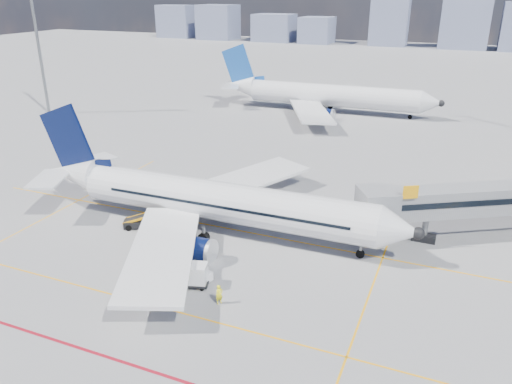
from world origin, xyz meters
TOP-DOWN VIEW (x-y plane):
  - ground at (0.00, 0.00)m, footprint 420.00×420.00m
  - apron_markings at (-0.58, -3.91)m, footprint 90.00×35.12m
  - jet_bridge at (23.51, 16.91)m, footprint 23.55×15.78m
  - floodlight_mast_nw at (-55.00, 40.00)m, footprint 3.20×0.61m
  - distant_skyline at (9.36, 190.00)m, footprint 250.06×14.76m
  - main_aircraft at (-2.88, 7.05)m, footprint 39.71×34.61m
  - second_aircraft at (-6.46, 61.49)m, footprint 43.53×37.93m
  - baggage_tug at (0.61, -1.58)m, footprint 2.31×1.67m
  - cargo_dolly at (0.16, -2.56)m, footprint 3.78×2.48m
  - belt_loader at (-8.78, 5.17)m, footprint 6.13×3.76m
  - ramp_worker at (3.68, -3.81)m, footprint 0.65×0.69m

SIDE VIEW (x-z plane):
  - ground at x=0.00m, z-range 0.00..0.00m
  - apron_markings at x=-0.58m, z-range 0.00..0.01m
  - belt_loader at x=-8.78m, z-range -0.61..1.92m
  - baggage_tug at x=0.61m, z-range -0.03..1.44m
  - ramp_worker at x=3.68m, z-range 0.00..1.58m
  - cargo_dolly at x=0.16m, z-range 0.09..2.00m
  - second_aircraft at x=-6.46m, z-range -3.13..9.56m
  - main_aircraft at x=-2.88m, z-range -2.56..9.01m
  - jet_bridge at x=23.51m, z-range 0.59..6.89m
  - distant_skyline at x=9.36m, z-range -4.36..25.85m
  - floodlight_mast_nw at x=-55.00m, z-range 0.86..26.31m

